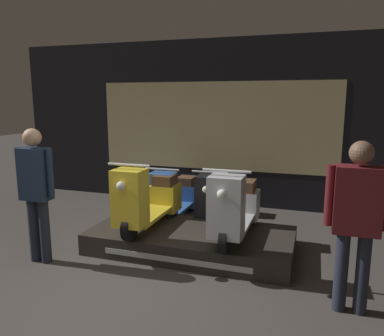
{
  "coord_description": "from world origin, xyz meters",
  "views": [
    {
      "loc": [
        1.88,
        -3.07,
        2.08
      ],
      "look_at": [
        0.13,
        2.23,
        1.04
      ],
      "focal_mm": 35.0,
      "sensor_mm": 36.0,
      "label": 1
    }
  ],
  "objects_px": {
    "scooter_display_left": "(148,199)",
    "person_left_browsing": "(36,186)",
    "scooter_backrow_0": "(175,197)",
    "scooter_backrow_1": "(218,200)",
    "person_right_browsing": "(357,214)",
    "scooter_display_right": "(235,207)"
  },
  "relations": [
    {
      "from": "scooter_display_left",
      "to": "person_left_browsing",
      "type": "bearing_deg",
      "value": -141.02
    },
    {
      "from": "scooter_display_left",
      "to": "scooter_backrow_0",
      "type": "relative_size",
      "value": 1.0
    },
    {
      "from": "scooter_backrow_1",
      "to": "person_right_browsing",
      "type": "bearing_deg",
      "value": -48.84
    },
    {
      "from": "scooter_backrow_1",
      "to": "person_left_browsing",
      "type": "xyz_separation_m",
      "value": [
        -1.81,
        -2.17,
        0.6
      ]
    },
    {
      "from": "scooter_display_left",
      "to": "person_right_browsing",
      "type": "xyz_separation_m",
      "value": [
        2.59,
        -0.9,
        0.32
      ]
    },
    {
      "from": "scooter_backrow_1",
      "to": "scooter_backrow_0",
      "type": "bearing_deg",
      "value": 180.0
    },
    {
      "from": "scooter_display_left",
      "to": "person_left_browsing",
      "type": "relative_size",
      "value": 0.95
    },
    {
      "from": "scooter_display_right",
      "to": "scooter_backrow_0",
      "type": "relative_size",
      "value": 1.0
    },
    {
      "from": "scooter_backrow_0",
      "to": "scooter_display_right",
      "type": "bearing_deg",
      "value": -43.58
    },
    {
      "from": "person_left_browsing",
      "to": "scooter_backrow_0",
      "type": "bearing_deg",
      "value": 64.55
    },
    {
      "from": "person_right_browsing",
      "to": "scooter_display_left",
      "type": "bearing_deg",
      "value": 160.77
    },
    {
      "from": "person_right_browsing",
      "to": "scooter_backrow_1",
      "type": "bearing_deg",
      "value": 131.16
    },
    {
      "from": "scooter_display_right",
      "to": "scooter_backrow_0",
      "type": "xyz_separation_m",
      "value": [
        -1.33,
        1.26,
        -0.29
      ]
    },
    {
      "from": "scooter_backrow_0",
      "to": "person_right_browsing",
      "type": "bearing_deg",
      "value": -39.01
    },
    {
      "from": "scooter_display_left",
      "to": "scooter_backrow_1",
      "type": "xyz_separation_m",
      "value": [
        0.7,
        1.26,
        -0.29
      ]
    },
    {
      "from": "scooter_backrow_0",
      "to": "scooter_backrow_1",
      "type": "height_order",
      "value": "same"
    },
    {
      "from": "scooter_display_left",
      "to": "scooter_display_right",
      "type": "bearing_deg",
      "value": 0.0
    },
    {
      "from": "scooter_display_left",
      "to": "scooter_backrow_1",
      "type": "relative_size",
      "value": 1.0
    },
    {
      "from": "person_left_browsing",
      "to": "person_right_browsing",
      "type": "distance_m",
      "value": 3.71
    },
    {
      "from": "person_left_browsing",
      "to": "scooter_display_left",
      "type": "bearing_deg",
      "value": 38.98
    },
    {
      "from": "scooter_display_right",
      "to": "scooter_backrow_1",
      "type": "distance_m",
      "value": 1.41
    },
    {
      "from": "scooter_backrow_1",
      "to": "scooter_display_right",
      "type": "bearing_deg",
      "value": -66.57
    }
  ]
}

